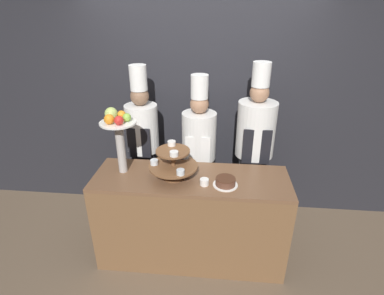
{
  "coord_description": "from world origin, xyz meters",
  "views": [
    {
      "loc": [
        0.23,
        -2.02,
        2.35
      ],
      "look_at": [
        0.0,
        0.39,
        1.18
      ],
      "focal_mm": 28.0,
      "sensor_mm": 36.0,
      "label": 1
    }
  ],
  "objects_px": {
    "cup_white": "(204,182)",
    "chef_left": "(143,141)",
    "chef_center_left": "(199,148)",
    "chef_center_right": "(254,145)",
    "fruit_pedestal": "(118,129)",
    "cake_round": "(225,182)",
    "tiered_stand": "(173,162)"
  },
  "relations": [
    {
      "from": "chef_left",
      "to": "chef_center_right",
      "type": "xyz_separation_m",
      "value": [
        1.19,
        -0.0,
        0.02
      ]
    },
    {
      "from": "cup_white",
      "to": "chef_left",
      "type": "distance_m",
      "value": 0.99
    },
    {
      "from": "tiered_stand",
      "to": "chef_center_left",
      "type": "distance_m",
      "value": 0.64
    },
    {
      "from": "fruit_pedestal",
      "to": "cup_white",
      "type": "distance_m",
      "value": 0.89
    },
    {
      "from": "fruit_pedestal",
      "to": "chef_center_left",
      "type": "bearing_deg",
      "value": 37.81
    },
    {
      "from": "chef_center_left",
      "to": "chef_center_right",
      "type": "xyz_separation_m",
      "value": [
        0.58,
        -0.0,
        0.07
      ]
    },
    {
      "from": "tiered_stand",
      "to": "cup_white",
      "type": "distance_m",
      "value": 0.33
    },
    {
      "from": "chef_left",
      "to": "chef_center_right",
      "type": "height_order",
      "value": "chef_center_right"
    },
    {
      "from": "cup_white",
      "to": "chef_left",
      "type": "xyz_separation_m",
      "value": [
        -0.71,
        0.7,
        0.04
      ]
    },
    {
      "from": "cup_white",
      "to": "cake_round",
      "type": "bearing_deg",
      "value": 3.62
    },
    {
      "from": "cup_white",
      "to": "chef_left",
      "type": "relative_size",
      "value": 0.04
    },
    {
      "from": "cake_round",
      "to": "tiered_stand",
      "type": "bearing_deg",
      "value": 169.18
    },
    {
      "from": "fruit_pedestal",
      "to": "tiered_stand",
      "type": "bearing_deg",
      "value": -7.63
    },
    {
      "from": "fruit_pedestal",
      "to": "chef_center_right",
      "type": "height_order",
      "value": "chef_center_right"
    },
    {
      "from": "cup_white",
      "to": "chef_center_right",
      "type": "bearing_deg",
      "value": 55.11
    },
    {
      "from": "tiered_stand",
      "to": "fruit_pedestal",
      "type": "height_order",
      "value": "fruit_pedestal"
    },
    {
      "from": "cake_round",
      "to": "chef_center_left",
      "type": "bearing_deg",
      "value": 112.4
    },
    {
      "from": "chef_left",
      "to": "cake_round",
      "type": "bearing_deg",
      "value": -37.51
    },
    {
      "from": "fruit_pedestal",
      "to": "chef_left",
      "type": "relative_size",
      "value": 0.33
    },
    {
      "from": "fruit_pedestal",
      "to": "cup_white",
      "type": "bearing_deg",
      "value": -12.08
    },
    {
      "from": "cup_white",
      "to": "chef_center_right",
      "type": "relative_size",
      "value": 0.04
    },
    {
      "from": "tiered_stand",
      "to": "chef_left",
      "type": "xyz_separation_m",
      "value": [
        -0.43,
        0.59,
        -0.08
      ]
    },
    {
      "from": "cake_round",
      "to": "cup_white",
      "type": "relative_size",
      "value": 2.81
    },
    {
      "from": "tiered_stand",
      "to": "fruit_pedestal",
      "type": "xyz_separation_m",
      "value": [
        -0.5,
        0.07,
        0.27
      ]
    },
    {
      "from": "cup_white",
      "to": "chef_center_left",
      "type": "distance_m",
      "value": 0.7
    },
    {
      "from": "chef_center_left",
      "to": "chef_center_right",
      "type": "bearing_deg",
      "value": -0.01
    },
    {
      "from": "cake_round",
      "to": "chef_center_left",
      "type": "xyz_separation_m",
      "value": [
        -0.28,
        0.68,
        -0.02
      ]
    },
    {
      "from": "chef_center_left",
      "to": "chef_center_right",
      "type": "height_order",
      "value": "chef_center_right"
    },
    {
      "from": "cake_round",
      "to": "chef_center_right",
      "type": "height_order",
      "value": "chef_center_right"
    },
    {
      "from": "fruit_pedestal",
      "to": "chef_left",
      "type": "distance_m",
      "value": 0.64
    },
    {
      "from": "chef_center_right",
      "to": "tiered_stand",
      "type": "bearing_deg",
      "value": -142.28
    },
    {
      "from": "cake_round",
      "to": "cup_white",
      "type": "distance_m",
      "value": 0.18
    }
  ]
}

